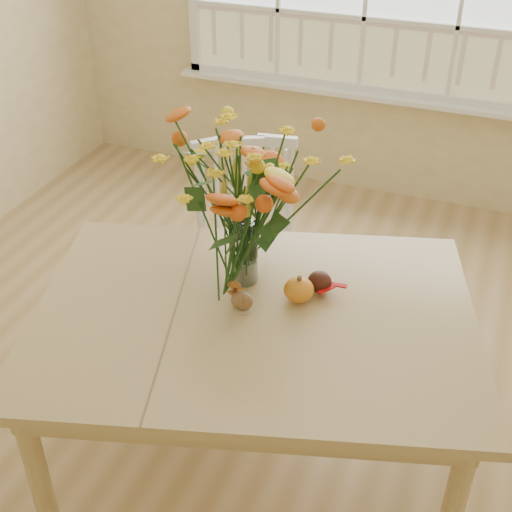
% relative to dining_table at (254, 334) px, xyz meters
% --- Properties ---
extents(floor, '(4.00, 4.50, 0.01)m').
position_rel_dining_table_xyz_m(floor, '(-0.25, 0.25, -0.71)').
color(floor, '#A98752').
rests_on(floor, ground).
extents(dining_table, '(1.73, 1.44, 0.80)m').
position_rel_dining_table_xyz_m(dining_table, '(0.00, 0.00, 0.00)').
color(dining_table, tan).
rests_on(dining_table, floor).
extents(windsor_chair, '(0.61, 0.60, 1.00)m').
position_rel_dining_table_xyz_m(windsor_chair, '(-0.34, 0.77, -0.15)').
color(windsor_chair, white).
rests_on(windsor_chair, floor).
extents(flower_vase, '(0.48, 0.48, 0.57)m').
position_rel_dining_table_xyz_m(flower_vase, '(-0.10, 0.17, 0.43)').
color(flower_vase, white).
rests_on(flower_vase, dining_table).
extents(pumpkin, '(0.11, 0.11, 0.08)m').
position_rel_dining_table_xyz_m(pumpkin, '(0.12, 0.12, 0.13)').
color(pumpkin, orange).
rests_on(pumpkin, dining_table).
extents(turkey_figurine, '(0.08, 0.06, 0.10)m').
position_rel_dining_table_xyz_m(turkey_figurine, '(-0.04, 0.00, 0.13)').
color(turkey_figurine, '#CCB78C').
rests_on(turkey_figurine, dining_table).
extents(dark_gourd, '(0.13, 0.10, 0.08)m').
position_rel_dining_table_xyz_m(dark_gourd, '(0.17, 0.20, 0.13)').
color(dark_gourd, '#38160F').
rests_on(dark_gourd, dining_table).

